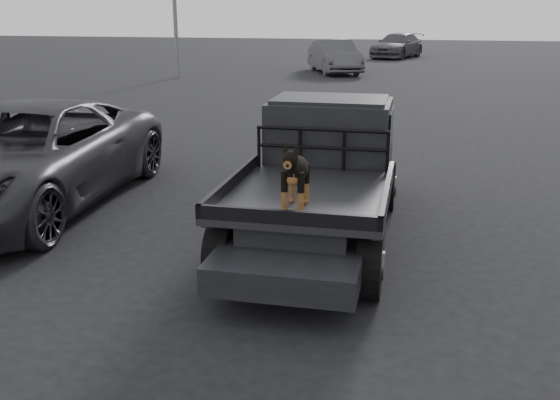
% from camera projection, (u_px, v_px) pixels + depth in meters
% --- Properties ---
extents(ground, '(120.00, 120.00, 0.00)m').
position_uv_depth(ground, '(232.00, 280.00, 7.24)').
color(ground, black).
rests_on(ground, ground).
extents(flatbed_ute, '(2.00, 5.40, 0.92)m').
position_uv_depth(flatbed_ute, '(319.00, 206.00, 8.45)').
color(flatbed_ute, black).
rests_on(flatbed_ute, ground).
extents(ute_cab, '(1.72, 1.30, 0.88)m').
position_uv_depth(ute_cab, '(330.00, 128.00, 9.08)').
color(ute_cab, black).
rests_on(ute_cab, flatbed_ute).
extents(headache_rack, '(1.80, 0.08, 0.55)m').
position_uv_depth(headache_rack, '(322.00, 150.00, 8.42)').
color(headache_rack, black).
rests_on(headache_rack, flatbed_ute).
extents(dog, '(0.32, 0.60, 0.74)m').
position_uv_depth(dog, '(296.00, 175.00, 6.78)').
color(dog, black).
rests_on(dog, flatbed_ute).
extents(parked_suv, '(2.96, 5.94, 1.62)m').
position_uv_depth(parked_suv, '(24.00, 157.00, 9.71)').
color(parked_suv, '#323137').
rests_on(parked_suv, ground).
extents(distant_car_a, '(3.36, 5.08, 1.58)m').
position_uv_depth(distant_car_a, '(334.00, 56.00, 30.34)').
color(distant_car_a, '#444348').
rests_on(distant_car_a, ground).
extents(distant_car_b, '(3.65, 5.60, 1.51)m').
position_uv_depth(distant_car_b, '(397.00, 46.00, 39.86)').
color(distant_car_b, '#414145').
rests_on(distant_car_b, ground).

